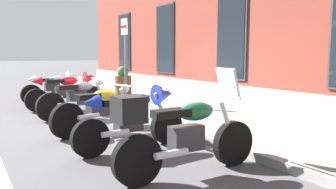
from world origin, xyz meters
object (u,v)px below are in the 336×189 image
(motorcycle_red_sport, at_px, (69,89))
(motorcycle_blue_sport, at_px, (136,115))
(motorcycle_white_sport, at_px, (56,86))
(barrel_planter, at_px, (123,82))
(motorcycle_green_touring, at_px, (182,133))
(parking_sign, at_px, (125,49))
(motorcycle_grey_naked, at_px, (79,98))
(motorcycle_yellow_naked, at_px, (101,109))

(motorcycle_red_sport, height_order, motorcycle_blue_sport, motorcycle_blue_sport)
(motorcycle_white_sport, xyz_separation_m, barrel_planter, (0.14, 2.26, 0.02))
(motorcycle_blue_sport, height_order, barrel_planter, barrel_planter)
(motorcycle_red_sport, height_order, motorcycle_green_touring, motorcycle_green_touring)
(motorcycle_red_sport, xyz_separation_m, motorcycle_green_touring, (6.11, -0.24, 0.00))
(motorcycle_white_sport, xyz_separation_m, parking_sign, (2.26, 1.39, 1.16))
(motorcycle_red_sport, xyz_separation_m, motorcycle_blue_sport, (4.66, -0.18, 0.00))
(motorcycle_grey_naked, bearing_deg, motorcycle_white_sport, 176.98)
(motorcycle_blue_sport, distance_m, barrel_planter, 6.50)
(motorcycle_grey_naked, xyz_separation_m, motorcycle_yellow_naked, (1.71, -0.09, -0.01))
(motorcycle_yellow_naked, bearing_deg, parking_sign, 146.03)
(motorcycle_white_sport, distance_m, motorcycle_red_sport, 1.50)
(motorcycle_green_touring, bearing_deg, motorcycle_blue_sport, 177.64)
(motorcycle_red_sport, distance_m, barrel_planter, 2.65)
(motorcycle_white_sport, distance_m, motorcycle_yellow_naked, 4.69)
(motorcycle_white_sport, xyz_separation_m, motorcycle_yellow_naked, (4.68, -0.24, -0.07))
(motorcycle_yellow_naked, distance_m, parking_sign, 3.16)
(motorcycle_yellow_naked, relative_size, barrel_planter, 2.10)
(motorcycle_white_sport, xyz_separation_m, motorcycle_green_touring, (7.61, -0.26, 0.03))
(motorcycle_red_sport, bearing_deg, motorcycle_blue_sport, -2.27)
(motorcycle_blue_sport, relative_size, motorcycle_green_touring, 0.95)
(motorcycle_white_sport, height_order, barrel_planter, barrel_planter)
(barrel_planter, bearing_deg, parking_sign, -22.27)
(motorcycle_red_sport, bearing_deg, barrel_planter, 120.93)
(motorcycle_grey_naked, relative_size, parking_sign, 0.85)
(motorcycle_red_sport, relative_size, barrel_planter, 2.17)
(motorcycle_blue_sport, relative_size, barrel_planter, 2.01)
(motorcycle_green_touring, bearing_deg, motorcycle_grey_naked, 178.74)
(motorcycle_red_sport, xyz_separation_m, motorcycle_grey_naked, (1.48, -0.14, -0.09))
(motorcycle_white_sport, xyz_separation_m, motorcycle_blue_sport, (6.15, -0.20, 0.03))
(motorcycle_red_sport, xyz_separation_m, motorcycle_yellow_naked, (3.18, -0.23, -0.10))
(motorcycle_yellow_naked, bearing_deg, motorcycle_blue_sport, 1.79)
(motorcycle_red_sport, xyz_separation_m, barrel_planter, (-1.36, 2.27, -0.01))
(motorcycle_blue_sport, bearing_deg, motorcycle_yellow_naked, -178.21)
(motorcycle_yellow_naked, height_order, motorcycle_green_touring, motorcycle_green_touring)
(motorcycle_grey_naked, height_order, motorcycle_blue_sport, motorcycle_blue_sport)
(motorcycle_white_sport, bearing_deg, barrel_planter, 86.54)
(motorcycle_red_sport, distance_m, motorcycle_grey_naked, 1.49)
(motorcycle_grey_naked, xyz_separation_m, motorcycle_green_touring, (4.64, -0.10, 0.09))
(motorcycle_green_touring, xyz_separation_m, barrel_planter, (-7.48, 2.52, -0.01))
(motorcycle_white_sport, bearing_deg, motorcycle_blue_sport, -1.85)
(motorcycle_green_touring, relative_size, barrel_planter, 2.12)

